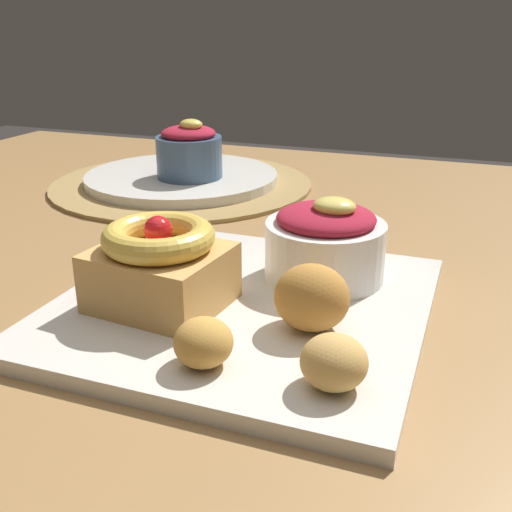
% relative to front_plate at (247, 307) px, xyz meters
% --- Properties ---
extents(dining_table, '(1.34, 0.98, 0.73)m').
position_rel_front_plate_xyz_m(dining_table, '(-0.00, 0.10, -0.10)').
color(dining_table, olive).
rests_on(dining_table, ground_plane).
extents(woven_placemat, '(0.34, 0.34, 0.00)m').
position_rel_front_plate_xyz_m(woven_placemat, '(-0.22, 0.32, -0.00)').
color(woven_placemat, '#997A47').
rests_on(woven_placemat, dining_table).
extents(front_plate, '(0.27, 0.27, 0.01)m').
position_rel_front_plate_xyz_m(front_plate, '(0.00, 0.00, 0.00)').
color(front_plate, silver).
rests_on(front_plate, dining_table).
extents(cake_slice, '(0.10, 0.09, 0.07)m').
position_rel_front_plate_xyz_m(cake_slice, '(-0.06, -0.03, 0.04)').
color(cake_slice, tan).
rests_on(cake_slice, front_plate).
extents(berry_ramekin, '(0.10, 0.10, 0.07)m').
position_rel_front_plate_xyz_m(berry_ramekin, '(0.04, 0.06, 0.04)').
color(berry_ramekin, white).
rests_on(berry_ramekin, front_plate).
extents(fritter_front, '(0.04, 0.04, 0.03)m').
position_rel_front_plate_xyz_m(fritter_front, '(0.09, -0.09, 0.02)').
color(fritter_front, tan).
rests_on(fritter_front, front_plate).
extents(fritter_middle, '(0.04, 0.04, 0.03)m').
position_rel_front_plate_xyz_m(fritter_middle, '(0.01, -0.09, 0.02)').
color(fritter_middle, gold).
rests_on(fritter_middle, front_plate).
extents(fritter_back, '(0.05, 0.05, 0.05)m').
position_rel_front_plate_xyz_m(fritter_back, '(0.06, -0.03, 0.03)').
color(fritter_back, '#BC7F38').
rests_on(fritter_back, front_plate).
extents(back_plate, '(0.25, 0.25, 0.01)m').
position_rel_front_plate_xyz_m(back_plate, '(-0.22, 0.32, 0.01)').
color(back_plate, silver).
rests_on(back_plate, woven_placemat).
extents(back_ramekin, '(0.08, 0.08, 0.08)m').
position_rel_front_plate_xyz_m(back_ramekin, '(-0.20, 0.30, 0.04)').
color(back_ramekin, '#3D5675').
rests_on(back_ramekin, back_plate).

